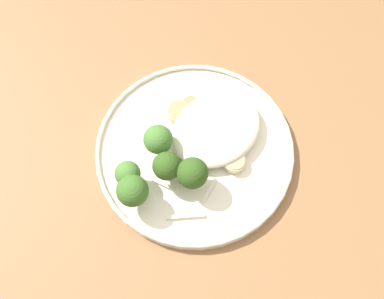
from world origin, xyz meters
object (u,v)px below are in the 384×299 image
seared_scallop_center_golden (218,158)px  seared_scallop_left_edge (241,130)px  dinner_plate (192,153)px  seared_scallop_on_noodles (179,112)px  broccoli_floret_rear_charred (128,174)px  broccoli_floret_right_tilted (158,140)px  broccoli_floret_left_leaning (133,191)px  seared_scallop_rear_pale (191,105)px  broccoli_floret_center_pile (167,166)px  seared_scallop_large_seared (222,140)px  broccoli_floret_small_sprig (192,174)px  seared_scallop_half_hidden (195,122)px  seared_scallop_tilted_round (234,162)px

seared_scallop_center_golden → seared_scallop_left_edge: size_ratio=0.95×
dinner_plate → seared_scallop_on_noodles: (-0.02, -0.06, 0.01)m
broccoli_floret_rear_charred → broccoli_floret_right_tilted: broccoli_floret_right_tilted is taller
dinner_plate → broccoli_floret_left_leaning: 0.11m
seared_scallop_rear_pale → broccoli_floret_rear_charred: bearing=16.6°
seared_scallop_center_golden → broccoli_floret_left_leaning: broccoli_floret_left_leaning is taller
broccoli_floret_center_pile → seared_scallop_rear_pale: bearing=-144.2°
seared_scallop_large_seared → seared_scallop_on_noodles: 0.08m
seared_scallop_center_golden → seared_scallop_large_seared: 0.03m
broccoli_floret_small_sprig → seared_scallop_half_hidden: bearing=-130.3°
seared_scallop_rear_pale → seared_scallop_on_noodles: 0.02m
seared_scallop_center_golden → seared_scallop_on_noodles: same height
broccoli_floret_left_leaning → seared_scallop_left_edge: bearing=176.8°
seared_scallop_center_golden → broccoli_floret_left_leaning: (0.13, -0.02, 0.03)m
seared_scallop_half_hidden → seared_scallop_tilted_round: (-0.01, 0.08, -0.00)m
seared_scallop_half_hidden → broccoli_floret_center_pile: 0.09m
seared_scallop_rear_pale → broccoli_floret_right_tilted: 0.09m
dinner_plate → broccoli_floret_small_sprig: size_ratio=4.67×
seared_scallop_center_golden → seared_scallop_half_hidden: (-0.01, -0.06, 0.00)m
seared_scallop_half_hidden → seared_scallop_on_noodles: seared_scallop_half_hidden is taller
dinner_plate → seared_scallop_large_seared: bearing=160.0°
dinner_plate → seared_scallop_half_hidden: size_ratio=10.50×
seared_scallop_rear_pale → seared_scallop_tilted_round: (0.01, 0.11, -0.00)m
dinner_plate → seared_scallop_on_noodles: size_ratio=8.13×
broccoli_floret_left_leaning → broccoli_floret_rear_charred: bearing=-109.8°
seared_scallop_on_noodles → broccoli_floret_rear_charred: (0.12, 0.04, 0.02)m
seared_scallop_left_edge → broccoli_floret_center_pile: bearing=-5.3°
seared_scallop_center_golden → broccoli_floret_right_tilted: 0.09m
seared_scallop_large_seared → broccoli_floret_rear_charred: bearing=-12.8°
dinner_plate → broccoli_floret_rear_charred: size_ratio=5.48×
seared_scallop_left_edge → broccoli_floret_center_pile: broccoli_floret_center_pile is taller
seared_scallop_large_seared → seared_scallop_tilted_round: bearing=80.6°
seared_scallop_rear_pale → seared_scallop_left_edge: 0.08m
broccoli_floret_center_pile → broccoli_floret_rear_charred: bearing=-27.0°
seared_scallop_rear_pale → broccoli_floret_center_pile: (0.09, 0.07, 0.03)m
dinner_plate → broccoli_floret_rear_charred: 0.11m
seared_scallop_large_seared → broccoli_floret_rear_charred: broccoli_floret_rear_charred is taller
broccoli_floret_rear_charred → broccoli_floret_small_sprig: (-0.07, 0.05, 0.00)m
seared_scallop_left_edge → broccoli_floret_small_sprig: (0.10, 0.02, 0.03)m
dinner_plate → seared_scallop_half_hidden: (-0.03, -0.03, 0.01)m
broccoli_floret_right_tilted → seared_scallop_center_golden: bearing=130.4°
dinner_plate → seared_scallop_half_hidden: seared_scallop_half_hidden is taller
dinner_plate → seared_scallop_large_seared: 0.05m
seared_scallop_half_hidden → seared_scallop_center_golden: bearing=81.8°
seared_scallop_rear_pale → broccoli_floret_left_leaning: (0.15, 0.07, 0.03)m
seared_scallop_tilted_round → broccoli_floret_rear_charred: broccoli_floret_rear_charred is taller
seared_scallop_center_golden → seared_scallop_on_noodles: (-0.00, -0.09, 0.00)m
seared_scallop_rear_pale → broccoli_floret_left_leaning: size_ratio=0.42×
seared_scallop_rear_pale → seared_scallop_left_edge: bearing=112.9°
seared_scallop_tilted_round → broccoli_floret_small_sprig: 0.07m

